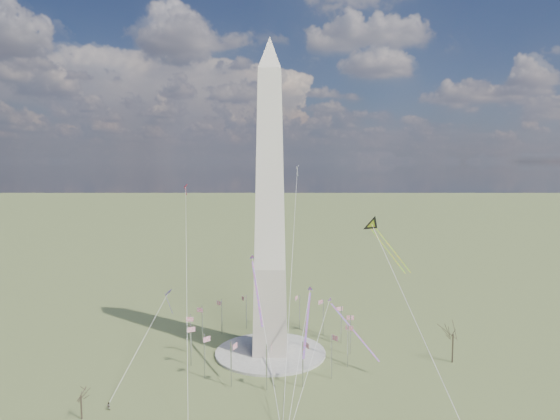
{
  "coord_description": "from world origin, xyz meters",
  "views": [
    {
      "loc": [
        6.37,
        -157.29,
        62.45
      ],
      "look_at": [
        3.14,
        0.0,
        47.18
      ],
      "focal_mm": 32.0,
      "sensor_mm": 36.0,
      "label": 1
    }
  ],
  "objects_px": {
    "washington_monument": "(270,208)",
    "kite_delta_black": "(374,227)",
    "tree_near": "(453,332)",
    "person_west": "(109,406)"
  },
  "relations": [
    {
      "from": "washington_monument",
      "to": "kite_delta_black",
      "type": "height_order",
      "value": "washington_monument"
    },
    {
      "from": "washington_monument",
      "to": "tree_near",
      "type": "height_order",
      "value": "washington_monument"
    },
    {
      "from": "washington_monument",
      "to": "kite_delta_black",
      "type": "relative_size",
      "value": 5.1
    },
    {
      "from": "kite_delta_black",
      "to": "tree_near",
      "type": "bearing_deg",
      "value": 112.5
    },
    {
      "from": "washington_monument",
      "to": "tree_near",
      "type": "bearing_deg",
      "value": -5.88
    },
    {
      "from": "washington_monument",
      "to": "kite_delta_black",
      "type": "xyz_separation_m",
      "value": [
        34.85,
        11.19,
        -7.72
      ]
    },
    {
      "from": "tree_near",
      "to": "person_west",
      "type": "relative_size",
      "value": 6.91
    },
    {
      "from": "person_west",
      "to": "washington_monument",
      "type": "bearing_deg",
      "value": -127.78
    },
    {
      "from": "washington_monument",
      "to": "tree_near",
      "type": "relative_size",
      "value": 7.33
    },
    {
      "from": "tree_near",
      "to": "kite_delta_black",
      "type": "height_order",
      "value": "kite_delta_black"
    }
  ]
}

